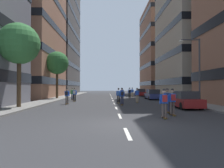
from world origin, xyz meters
The scene contains 26 objects.
ground_plane centered at (0.00, 23.06, 0.00)m, with size 138.36×138.36×0.00m, color #333335.
sidewalk_left centered at (-8.56, 25.94, 0.07)m, with size 2.55×63.42×0.14m, color gray.
sidewalk_right centered at (8.56, 25.94, 0.07)m, with size 2.55×63.42×0.14m, color gray.
lane_markings centered at (0.00, 23.00, 0.00)m, with size 0.16×52.20×0.01m.
building_left_mid centered at (-16.08, 26.67, 16.71)m, with size 12.61×16.89×33.25m.
building_left_far centered at (-16.08, 47.73, 16.75)m, with size 12.61×21.97×33.31m.
building_right_mid centered at (16.08, 26.67, 16.36)m, with size 12.61×16.37×32.54m.
building_right_far centered at (16.08, 47.73, 12.03)m, with size 12.61×17.25×23.89m.
parked_car_near centered at (6.09, 31.93, 0.70)m, with size 1.82×4.40×1.52m.
parked_car_mid centered at (6.09, 20.58, 0.70)m, with size 1.82×4.40×1.52m.
parked_car_far centered at (6.09, 7.76, 0.70)m, with size 1.82×4.40×1.52m.
street_tree_near centered at (-8.56, 21.78, 5.58)m, with size 3.52×3.52×7.24m.
street_tree_mid centered at (-8.56, 7.96, 5.66)m, with size 3.60×3.60×7.36m.
streetlamp_right centered at (7.94, 9.74, 4.14)m, with size 2.13×0.30×6.50m.
skater_0 centered at (2.95, 24.02, 1.02)m, with size 0.55×0.91×1.78m.
skater_1 centered at (-5.15, 12.06, 1.02)m, with size 0.55×0.92×1.78m.
skater_2 centered at (0.51, 13.38, 1.02)m, with size 0.55×0.92×1.78m.
skater_3 centered at (-5.75, 19.14, 1.02)m, with size 0.53×0.90×1.78m.
skater_4 centered at (2.85, 14.68, 0.98)m, with size 0.56×0.92×1.78m.
skater_5 centered at (3.48, 3.12, 1.02)m, with size 0.54×0.91×1.78m.
skater_6 centered at (3.90, 28.05, 0.98)m, with size 0.55×0.92×1.78m.
skater_7 centered at (0.75, 11.13, 1.02)m, with size 0.54×0.91×1.78m.
skater_8 centered at (3.61, 4.72, 1.02)m, with size 0.55×0.92×1.78m.
skater_9 centered at (2.59, 1.89, 1.02)m, with size 0.54×0.91×1.78m.
skater_10 centered at (-5.01, 16.43, 1.02)m, with size 0.54×0.91×1.78m.
skater_11 centered at (1.57, 22.35, 0.98)m, with size 0.57×0.92×1.78m.
Camera 1 is at (-0.82, -10.31, 1.88)m, focal length 33.04 mm.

